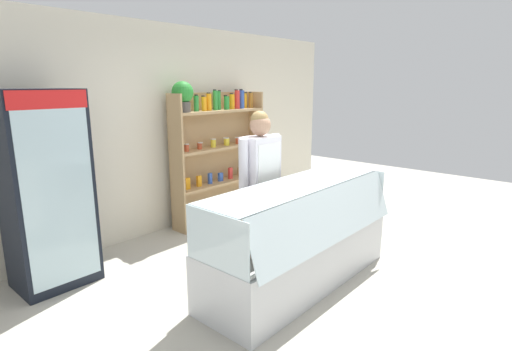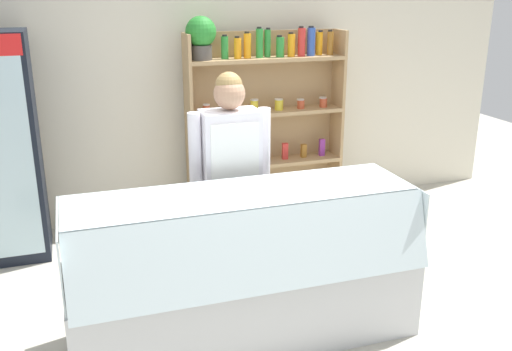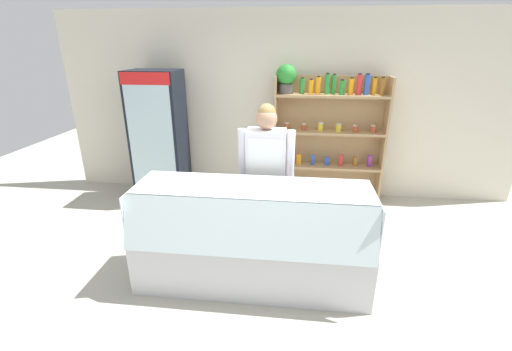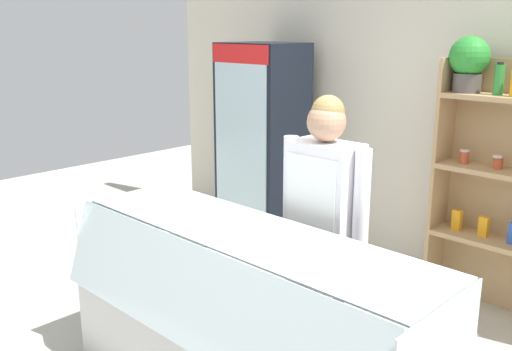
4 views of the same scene
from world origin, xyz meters
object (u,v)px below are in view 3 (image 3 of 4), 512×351
Objects in this scene: shelving_unit at (323,126)px; shop_clerk at (266,169)px; deli_display_case at (252,253)px; drinks_fridge at (159,138)px.

shop_clerk is (-0.69, -1.47, -0.15)m from shelving_unit.
shelving_unit reaches higher than shop_clerk.
drinks_fridge is at bearing 131.24° from deli_display_case.
shelving_unit is at bearing 5.48° from drinks_fridge.
drinks_fridge is 0.96× the size of shelving_unit.
drinks_fridge is at bearing -174.52° from shelving_unit.
shop_clerk is (1.67, -1.25, 0.04)m from drinks_fridge.
shelving_unit is 1.63m from shop_clerk.
drinks_fridge is 1.13× the size of shop_clerk.
shelving_unit is at bearing 69.45° from deli_display_case.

